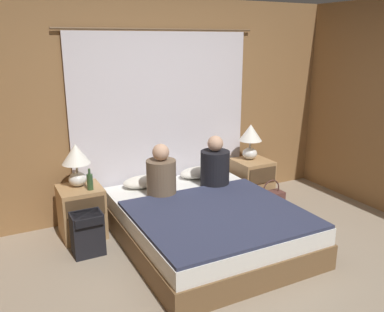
{
  "coord_description": "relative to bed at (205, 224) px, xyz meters",
  "views": [
    {
      "loc": [
        -1.87,
        -2.53,
        2.04
      ],
      "look_at": [
        0.0,
        1.12,
        0.86
      ],
      "focal_mm": 38.0,
      "sensor_mm": 36.0,
      "label": 1
    }
  ],
  "objects": [
    {
      "name": "person_left_in_bed",
      "position": [
        -0.28,
        0.48,
        0.44
      ],
      "size": [
        0.32,
        0.32,
        0.57
      ],
      "color": "brown",
      "rests_on": "bed"
    },
    {
      "name": "nightstand_right",
      "position": [
        1.1,
        0.74,
        0.07
      ],
      "size": [
        0.44,
        0.46,
        0.55
      ],
      "color": "#A87F51",
      "rests_on": "ground_plane"
    },
    {
      "name": "pillow_right",
      "position": [
        0.36,
        0.82,
        0.27
      ],
      "size": [
        0.49,
        0.3,
        0.12
      ],
      "color": "silver",
      "rests_on": "bed"
    },
    {
      "name": "blanket_on_bed",
      "position": [
        0.0,
        -0.26,
        0.22
      ],
      "size": [
        1.57,
        1.43,
        0.03
      ],
      "color": "#2D334C",
      "rests_on": "bed"
    },
    {
      "name": "curtain_panel",
      "position": [
        0.0,
        1.06,
        0.87
      ],
      "size": [
        2.41,
        0.02,
        2.16
      ],
      "color": "silver",
      "rests_on": "ground_plane"
    },
    {
      "name": "lamp_left",
      "position": [
        -1.1,
        0.81,
        0.63
      ],
      "size": [
        0.29,
        0.29,
        0.46
      ],
      "color": "silver",
      "rests_on": "nightstand_left"
    },
    {
      "name": "person_right_in_bed",
      "position": [
        0.39,
        0.48,
        0.45
      ],
      "size": [
        0.33,
        0.33,
        0.59
      ],
      "color": "black",
      "rests_on": "bed"
    },
    {
      "name": "backpack_on_floor",
      "position": [
        -1.14,
        0.31,
        0.04
      ],
      "size": [
        0.3,
        0.25,
        0.43
      ],
      "color": "black",
      "rests_on": "ground_plane"
    },
    {
      "name": "nightstand_left",
      "position": [
        -1.1,
        0.74,
        0.07
      ],
      "size": [
        0.44,
        0.46,
        0.55
      ],
      "color": "#A87F51",
      "rests_on": "ground_plane"
    },
    {
      "name": "handbag_on_floor",
      "position": [
        1.12,
        0.36,
        -0.08
      ],
      "size": [
        0.33,
        0.17,
        0.39
      ],
      "color": "brown",
      "rests_on": "ground_plane"
    },
    {
      "name": "lamp_right",
      "position": [
        1.1,
        0.81,
        0.63
      ],
      "size": [
        0.29,
        0.29,
        0.46
      ],
      "color": "silver",
      "rests_on": "nightstand_right"
    },
    {
      "name": "beer_bottle_on_left_stand",
      "position": [
        -1.01,
        0.64,
        0.43
      ],
      "size": [
        0.06,
        0.06,
        0.23
      ],
      "color": "#2D4C28",
      "rests_on": "nightstand_left"
    },
    {
      "name": "pillow_left",
      "position": [
        -0.36,
        0.82,
        0.27
      ],
      "size": [
        0.49,
        0.3,
        0.12
      ],
      "color": "silver",
      "rests_on": "bed"
    },
    {
      "name": "ground_plane",
      "position": [
        0.0,
        -0.82,
        -0.2
      ],
      "size": [
        16.0,
        16.0,
        0.0
      ],
      "primitive_type": "plane",
      "color": "gray"
    },
    {
      "name": "wall_back",
      "position": [
        0.0,
        1.12,
        1.05
      ],
      "size": [
        4.76,
        0.06,
        2.5
      ],
      "color": "olive",
      "rests_on": "ground_plane"
    },
    {
      "name": "bed",
      "position": [
        0.0,
        0.0,
        0.0
      ],
      "size": [
        1.63,
        2.02,
        0.41
      ],
      "color": "brown",
      "rests_on": "ground_plane"
    }
  ]
}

